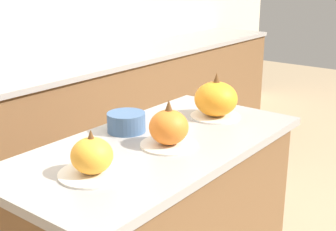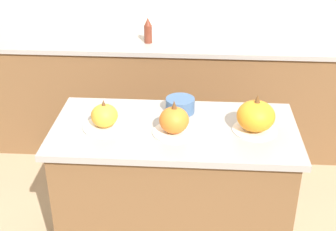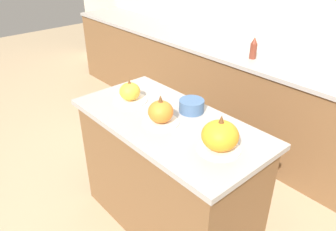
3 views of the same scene
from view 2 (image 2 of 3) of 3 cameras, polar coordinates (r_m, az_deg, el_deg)
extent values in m
cube|color=brown|center=(2.75, 0.75, -9.86)|extent=(1.25, 0.59, 0.85)
cube|color=gray|center=(2.50, 0.81, -1.81)|extent=(1.31, 0.65, 0.03)
cube|color=brown|center=(3.86, 1.82, 2.40)|extent=(6.00, 0.56, 0.89)
cube|color=gray|center=(3.69, 1.93, 8.90)|extent=(6.00, 0.60, 0.03)
cylinder|color=silver|center=(2.52, -7.66, -1.33)|extent=(0.24, 0.24, 0.01)
ellipsoid|color=orange|center=(2.48, -7.76, -0.01)|extent=(0.14, 0.14, 0.12)
cone|color=brown|center=(2.45, -7.87, 1.53)|extent=(0.02, 0.02, 0.03)
cylinder|color=silver|center=(2.44, 0.72, -2.05)|extent=(0.23, 0.23, 0.01)
ellipsoid|color=orange|center=(2.40, 0.73, -0.56)|extent=(0.15, 0.15, 0.14)
cone|color=brown|center=(2.36, 0.74, 1.30)|extent=(0.03, 0.03, 0.05)
cylinder|color=silver|center=(2.50, 10.50, -1.75)|extent=(0.23, 0.23, 0.01)
ellipsoid|color=orange|center=(2.46, 10.66, -0.06)|extent=(0.20, 0.20, 0.16)
cone|color=brown|center=(2.42, 10.87, 2.02)|extent=(0.03, 0.03, 0.05)
cylinder|color=maroon|center=(3.61, -2.45, 9.90)|extent=(0.06, 0.06, 0.14)
cone|color=maroon|center=(3.58, -2.48, 11.38)|extent=(0.05, 0.05, 0.06)
cylinder|color=#3D5B84|center=(2.64, 1.50, 1.27)|extent=(0.16, 0.16, 0.08)
camera|label=1|loc=(1.89, -47.23, 1.61)|focal=50.00mm
camera|label=3|loc=(1.59, 54.83, 9.02)|focal=35.00mm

